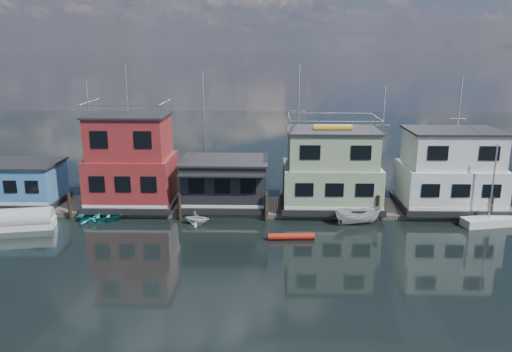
{
  "coord_description": "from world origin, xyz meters",
  "views": [
    {
      "loc": [
        3.21,
        -29.1,
        13.68
      ],
      "look_at": [
        2.15,
        12.0,
        3.0
      ],
      "focal_mm": 35.0,
      "sensor_mm": 36.0,
      "label": 1
    }
  ],
  "objects_px": {
    "houseboat_blue": "(24,183)",
    "day_sailer": "(488,221)",
    "houseboat_dark": "(225,182)",
    "red_kayak": "(291,236)",
    "houseboat_red": "(131,163)",
    "dinghy_teal": "(101,216)",
    "houseboat_green": "(331,170)",
    "tarp_runabout": "(25,220)",
    "dinghy_white": "(197,218)",
    "motorboat": "(358,216)",
    "houseboat_white": "(450,171)"
  },
  "relations": [
    {
      "from": "houseboat_red",
      "to": "houseboat_dark",
      "type": "height_order",
      "value": "houseboat_red"
    },
    {
      "from": "houseboat_red",
      "to": "day_sailer",
      "type": "height_order",
      "value": "houseboat_red"
    },
    {
      "from": "houseboat_dark",
      "to": "houseboat_green",
      "type": "distance_m",
      "value": 9.07
    },
    {
      "from": "houseboat_blue",
      "to": "houseboat_white",
      "type": "bearing_deg",
      "value": 0.0
    },
    {
      "from": "houseboat_red",
      "to": "red_kayak",
      "type": "bearing_deg",
      "value": -27.35
    },
    {
      "from": "houseboat_blue",
      "to": "day_sailer",
      "type": "bearing_deg",
      "value": -5.23
    },
    {
      "from": "dinghy_teal",
      "to": "tarp_runabout",
      "type": "bearing_deg",
      "value": 107.35
    },
    {
      "from": "motorboat",
      "to": "houseboat_white",
      "type": "bearing_deg",
      "value": -71.47
    },
    {
      "from": "houseboat_green",
      "to": "dinghy_white",
      "type": "xyz_separation_m",
      "value": [
        -10.97,
        -3.83,
        -3.02
      ]
    },
    {
      "from": "red_kayak",
      "to": "dinghy_white",
      "type": "distance_m",
      "value": 8.0
    },
    {
      "from": "houseboat_white",
      "to": "dinghy_white",
      "type": "height_order",
      "value": "houseboat_white"
    },
    {
      "from": "houseboat_dark",
      "to": "motorboat",
      "type": "height_order",
      "value": "houseboat_dark"
    },
    {
      "from": "houseboat_green",
      "to": "red_kayak",
      "type": "relative_size",
      "value": 2.48
    },
    {
      "from": "red_kayak",
      "to": "tarp_runabout",
      "type": "height_order",
      "value": "tarp_runabout"
    },
    {
      "from": "red_kayak",
      "to": "dinghy_teal",
      "type": "height_order",
      "value": "dinghy_teal"
    },
    {
      "from": "houseboat_red",
      "to": "dinghy_white",
      "type": "bearing_deg",
      "value": -32.45
    },
    {
      "from": "day_sailer",
      "to": "red_kayak",
      "type": "bearing_deg",
      "value": -179.76
    },
    {
      "from": "houseboat_blue",
      "to": "dinghy_white",
      "type": "xyz_separation_m",
      "value": [
        15.53,
        -3.83,
        -1.67
      ]
    },
    {
      "from": "red_kayak",
      "to": "tarp_runabout",
      "type": "distance_m",
      "value": 20.62
    },
    {
      "from": "houseboat_white",
      "to": "red_kayak",
      "type": "distance_m",
      "value": 15.61
    },
    {
      "from": "houseboat_green",
      "to": "dinghy_white",
      "type": "relative_size",
      "value": 4.17
    },
    {
      "from": "houseboat_blue",
      "to": "houseboat_green",
      "type": "bearing_deg",
      "value": 0.0
    },
    {
      "from": "tarp_runabout",
      "to": "dinghy_teal",
      "type": "bearing_deg",
      "value": 8.5
    },
    {
      "from": "dinghy_white",
      "to": "tarp_runabout",
      "type": "distance_m",
      "value": 13.21
    },
    {
      "from": "houseboat_red",
      "to": "houseboat_blue",
      "type": "bearing_deg",
      "value": -180.0
    },
    {
      "from": "houseboat_red",
      "to": "houseboat_dark",
      "type": "bearing_deg",
      "value": -0.14
    },
    {
      "from": "houseboat_green",
      "to": "day_sailer",
      "type": "relative_size",
      "value": 1.29
    },
    {
      "from": "houseboat_red",
      "to": "day_sailer",
      "type": "distance_m",
      "value": 29.51
    },
    {
      "from": "day_sailer",
      "to": "tarp_runabout",
      "type": "distance_m",
      "value": 36.22
    },
    {
      "from": "houseboat_red",
      "to": "houseboat_white",
      "type": "relative_size",
      "value": 1.41
    },
    {
      "from": "houseboat_blue",
      "to": "day_sailer",
      "type": "distance_m",
      "value": 38.77
    },
    {
      "from": "houseboat_green",
      "to": "tarp_runabout",
      "type": "bearing_deg",
      "value": -168.17
    },
    {
      "from": "dinghy_white",
      "to": "red_kayak",
      "type": "bearing_deg",
      "value": -104.37
    },
    {
      "from": "houseboat_dark",
      "to": "tarp_runabout",
      "type": "xyz_separation_m",
      "value": [
        -15.13,
        -5.04,
        -1.77
      ]
    },
    {
      "from": "houseboat_dark",
      "to": "tarp_runabout",
      "type": "distance_m",
      "value": 16.04
    },
    {
      "from": "houseboat_blue",
      "to": "tarp_runabout",
      "type": "xyz_separation_m",
      "value": [
        2.37,
        -5.06,
        -1.56
      ]
    },
    {
      "from": "houseboat_white",
      "to": "dinghy_teal",
      "type": "bearing_deg",
      "value": -173.72
    },
    {
      "from": "houseboat_dark",
      "to": "houseboat_green",
      "type": "height_order",
      "value": "houseboat_green"
    },
    {
      "from": "houseboat_dark",
      "to": "houseboat_white",
      "type": "bearing_deg",
      "value": 0.06
    },
    {
      "from": "houseboat_green",
      "to": "motorboat",
      "type": "bearing_deg",
      "value": -62.72
    },
    {
      "from": "houseboat_red",
      "to": "dinghy_white",
      "type": "relative_size",
      "value": 5.88
    },
    {
      "from": "houseboat_red",
      "to": "houseboat_green",
      "type": "height_order",
      "value": "houseboat_red"
    },
    {
      "from": "houseboat_blue",
      "to": "houseboat_dark",
      "type": "bearing_deg",
      "value": -0.06
    },
    {
      "from": "tarp_runabout",
      "to": "motorboat",
      "type": "xyz_separation_m",
      "value": [
        25.95,
        1.52,
        0.07
      ]
    },
    {
      "from": "houseboat_green",
      "to": "tarp_runabout",
      "type": "height_order",
      "value": "houseboat_green"
    },
    {
      "from": "red_kayak",
      "to": "houseboat_red",
      "type": "bearing_deg",
      "value": 149.61
    },
    {
      "from": "day_sailer",
      "to": "houseboat_dark",
      "type": "bearing_deg",
      "value": 158.53
    },
    {
      "from": "houseboat_dark",
      "to": "red_kayak",
      "type": "height_order",
      "value": "houseboat_dark"
    },
    {
      "from": "houseboat_green",
      "to": "tarp_runabout",
      "type": "distance_m",
      "value": 24.82
    },
    {
      "from": "houseboat_red",
      "to": "dinghy_teal",
      "type": "bearing_deg",
      "value": -120.27
    }
  ]
}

